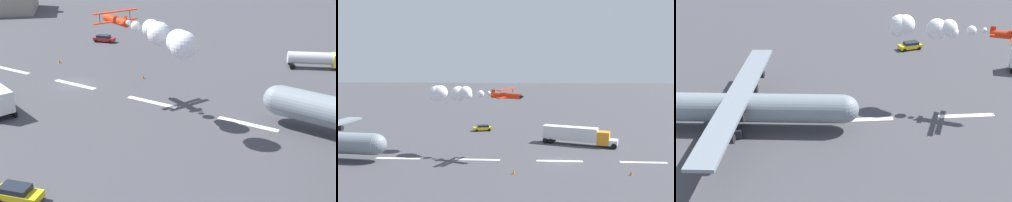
{
  "view_description": "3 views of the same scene",
  "coord_description": "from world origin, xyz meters",
  "views": [
    {
      "loc": [
        45.59,
        -47.89,
        23.27
      ],
      "look_at": [
        19.04,
        -3.27,
        2.25
      ],
      "focal_mm": 46.45,
      "sensor_mm": 36.0,
      "label": 1
    },
    {
      "loc": [
        5.54,
        62.11,
        17.46
      ],
      "look_at": [
        9.41,
        -0.94,
        10.37
      ],
      "focal_mm": 38.79,
      "sensor_mm": 36.0,
      "label": 2
    },
    {
      "loc": [
        35.56,
        51.93,
        30.2
      ],
      "look_at": [
        31.61,
        0.0,
        2.99
      ],
      "focal_mm": 46.78,
      "sensor_mm": 36.0,
      "label": 3
    }
  ],
  "objects": [
    {
      "name": "runway_stripe_5",
      "position": [
        28.79,
        0.0,
        0.01
      ],
      "size": [
        8.0,
        0.9,
        0.01
      ],
      "primitive_type": "cube",
      "color": "white",
      "rests_on": "ground"
    },
    {
      "name": "runway_stripe_4",
      "position": [
        14.4,
        0.0,
        0.01
      ],
      "size": [
        8.0,
        0.9,
        0.01
      ],
      "primitive_type": "cube",
      "color": "white",
      "rests_on": "ground"
    },
    {
      "name": "stunt_biplane_red",
      "position": [
        19.69,
        -5.29,
        11.24
      ],
      "size": [
        18.75,
        10.91,
        3.29
      ],
      "color": "red"
    },
    {
      "name": "cargo_transport_plane",
      "position": [
        44.3,
        1.1,
        3.25
      ],
      "size": [
        29.39,
        32.23,
        10.97
      ],
      "color": "gray",
      "rests_on": "ground"
    },
    {
      "name": "followme_car_yellow",
      "position": [
        16.81,
        -26.25,
        0.81
      ],
      "size": [
        4.77,
        2.95,
        1.52
      ],
      "color": "yellow",
      "rests_on": "ground"
    }
  ]
}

